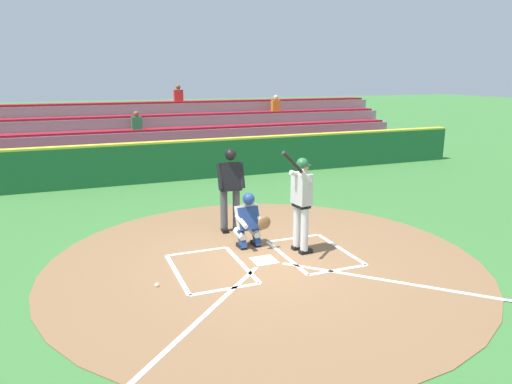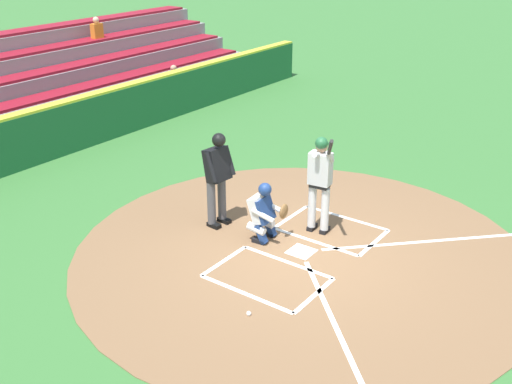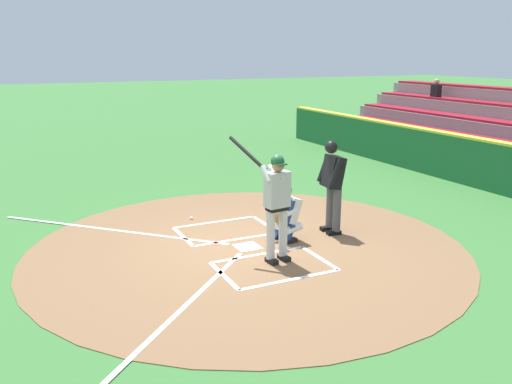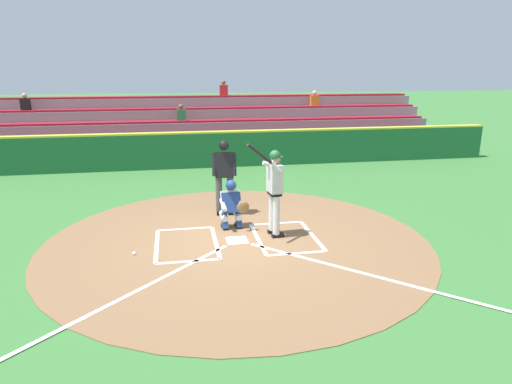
% 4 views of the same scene
% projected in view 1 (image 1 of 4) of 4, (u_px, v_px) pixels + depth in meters
% --- Properties ---
extents(ground_plane, '(120.00, 120.00, 0.00)m').
position_uv_depth(ground_plane, '(264.00, 261.00, 8.80)').
color(ground_plane, '#387033').
extents(dirt_circle, '(8.00, 8.00, 0.01)m').
position_uv_depth(dirt_circle, '(264.00, 261.00, 8.80)').
color(dirt_circle, brown).
rests_on(dirt_circle, ground).
extents(home_plate_and_chalk, '(7.93, 4.91, 0.01)m').
position_uv_depth(home_plate_and_chalk, '(284.00, 279.00, 8.00)').
color(home_plate_and_chalk, white).
rests_on(home_plate_and_chalk, dirt_circle).
extents(batter, '(0.88, 0.81, 2.13)m').
position_uv_depth(batter, '(301.00, 198.00, 8.97)').
color(batter, silver).
rests_on(batter, ground).
extents(catcher, '(0.63, 0.61, 1.13)m').
position_uv_depth(catcher, '(249.00, 219.00, 9.38)').
color(catcher, black).
rests_on(catcher, ground).
extents(plate_umpire, '(0.61, 0.45, 1.86)m').
position_uv_depth(plate_umpire, '(230.00, 184.00, 10.19)').
color(plate_umpire, '#4C4C51').
rests_on(plate_umpire, ground).
extents(baseball, '(0.07, 0.07, 0.07)m').
position_uv_depth(baseball, '(157.00, 285.00, 7.71)').
color(baseball, white).
rests_on(baseball, ground).
extents(backstop_wall, '(22.00, 0.36, 1.31)m').
position_uv_depth(backstop_wall, '(176.00, 161.00, 15.41)').
color(backstop_wall, '#1E6033').
rests_on(backstop_wall, ground).
extents(bleacher_stand, '(20.00, 4.25, 3.00)m').
position_uv_depth(bleacher_stand, '(158.00, 142.00, 18.30)').
color(bleacher_stand, gray).
rests_on(bleacher_stand, ground).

